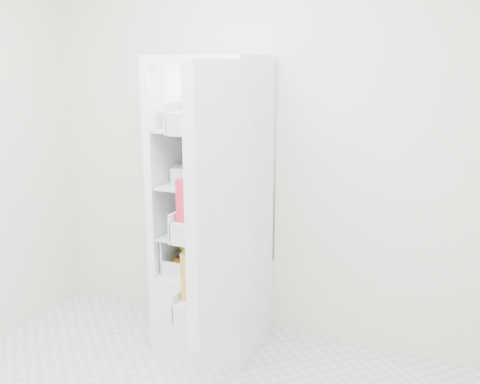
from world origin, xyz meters
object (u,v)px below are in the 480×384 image
at_px(mushroom_bowl, 184,225).
at_px(red_cabbage, 227,218).
at_px(fridge_door, 215,204).
at_px(refrigerator, 217,241).

bearing_deg(mushroom_bowl, red_cabbage, 14.76).
bearing_deg(fridge_door, mushroom_bowl, 42.91).
height_order(red_cabbage, fridge_door, fridge_door).
xyz_separation_m(mushroom_bowl, fridge_door, (0.46, -0.52, 0.31)).
distance_m(refrigerator, mushroom_bowl, 0.24).
bearing_deg(red_cabbage, fridge_door, -71.22).
relative_size(refrigerator, fridge_door, 1.38).
height_order(mushroom_bowl, fridge_door, fridge_door).
relative_size(refrigerator, mushroom_bowl, 12.04).
relative_size(mushroom_bowl, fridge_door, 0.11).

